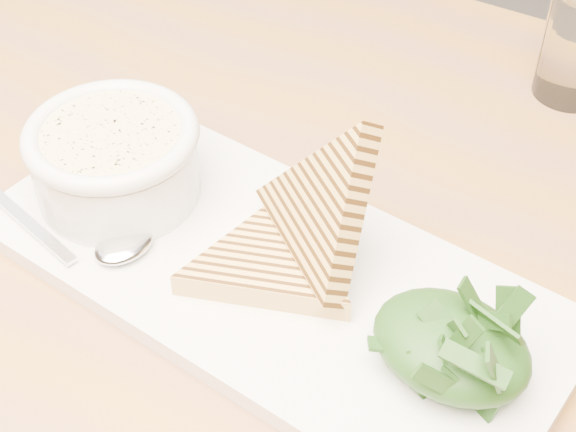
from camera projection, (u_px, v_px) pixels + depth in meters
The scene contains 12 objects.
table_top at pixel (353, 258), 0.68m from camera, with size 1.14×0.76×0.04m, color brown.
table_leg_bl at pixel (186, 150), 1.35m from camera, with size 0.06×0.06×0.69m, color brown.
platter at pixel (271, 274), 0.63m from camera, with size 0.43×0.19×0.02m, color white.
soup_bowl at pixel (116, 168), 0.66m from camera, with size 0.12×0.12×0.05m, color white.
soup at pixel (111, 137), 0.64m from camera, with size 0.10×0.10×0.01m, color beige.
bowl_rim at pixel (111, 134), 0.64m from camera, with size 0.13×0.13×0.01m, color white.
sandwich_flat at pixel (271, 262), 0.61m from camera, with size 0.14×0.14×0.02m, color tan, non-canonical shape.
sandwich_lean at pixel (321, 208), 0.60m from camera, with size 0.14×0.14×0.08m, color tan, non-canonical shape.
salad_base at pixel (451, 346), 0.55m from camera, with size 0.10×0.08×0.04m, color black.
arugula_pile at pixel (453, 338), 0.54m from camera, with size 0.11×0.10×0.05m, color #2B4E1C, non-canonical shape.
spoon_bowl at pixel (124, 245), 0.63m from camera, with size 0.03×0.05×0.01m, color silver.
spoon_handle at pixel (27, 222), 0.65m from camera, with size 0.12×0.01×0.00m, color silver.
Camera 1 is at (0.40, -0.16, 1.19)m, focal length 55.00 mm.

